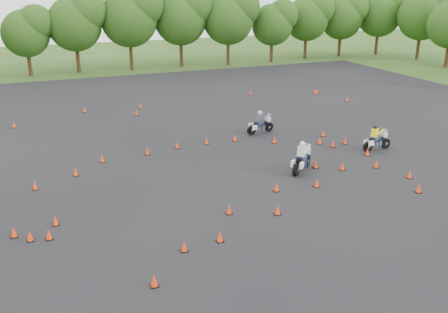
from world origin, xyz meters
name	(u,v)px	position (x,y,z in m)	size (l,w,h in m)	color
ground	(255,205)	(0.00, 0.00, 0.00)	(140.00, 140.00, 0.00)	#2D5119
asphalt_pad	(211,165)	(0.00, 6.00, 0.01)	(62.00, 62.00, 0.00)	black
treeline	(147,35)	(3.48, 34.93, 4.58)	(87.33, 32.35, 10.47)	#264915
traffic_cones	(212,164)	(-0.09, 5.60, 0.23)	(36.55, 33.44, 0.45)	#FF370A
rider_grey	(260,121)	(5.52, 10.79, 0.86)	(2.21, 0.68, 1.71)	#414348
rider_yellow	(378,138)	(10.82, 4.56, 0.84)	(2.15, 0.66, 1.66)	yellow
rider_white	(302,156)	(4.43, 3.16, 0.93)	(2.39, 0.73, 1.84)	beige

